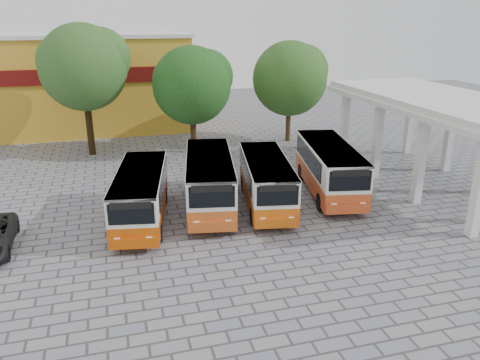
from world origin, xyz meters
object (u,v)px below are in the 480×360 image
object	(u,v)px
bus_centre_right	(266,179)
bus_far_right	(329,166)
bus_far_left	(141,193)
bus_centre_left	(209,179)

from	to	relation	value
bus_centre_right	bus_far_right	world-z (taller)	bus_far_right
bus_far_left	bus_centre_left	bearing A→B (deg)	23.57
bus_centre_right	bus_far_right	distance (m)	4.17
bus_far_left	bus_far_right	xyz separation A→B (m)	(10.71, 1.11, 0.13)
bus_centre_left	bus_far_right	xyz separation A→B (m)	(7.06, 0.24, 0.02)
bus_centre_left	bus_centre_right	size ratio (longest dim) A/B	1.07
bus_far_left	bus_centre_right	distance (m)	6.63
bus_far_left	bus_centre_right	world-z (taller)	bus_centre_right
bus_far_right	bus_centre_left	bearing A→B (deg)	-166.71
bus_centre_right	bus_far_right	bearing A→B (deg)	21.69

